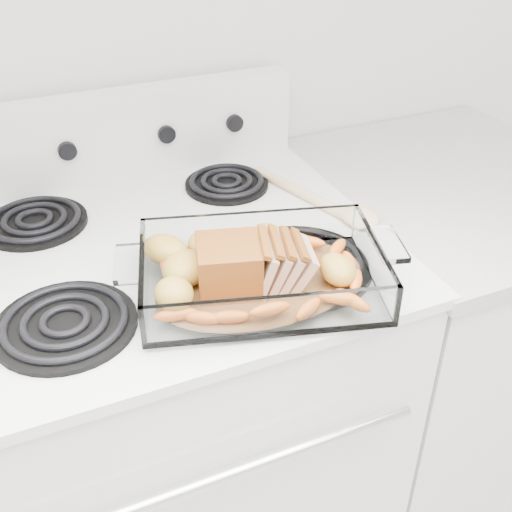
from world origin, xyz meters
name	(u,v)px	position (x,y,z in m)	size (l,w,h in m)	color
electric_range	(177,422)	(0.00, 1.66, 0.48)	(0.78, 0.70, 1.12)	white
counter_right	(431,344)	(0.67, 1.66, 0.47)	(0.58, 0.68, 0.93)	white
baking_dish	(261,278)	(0.11, 1.46, 0.96)	(0.37, 0.24, 0.07)	white
pork_roast	(246,268)	(0.08, 1.46, 0.99)	(0.18, 0.10, 0.08)	brown
roast_vegetables	(249,260)	(0.10, 1.50, 0.97)	(0.39, 0.21, 0.05)	orange
wooden_spoon	(333,205)	(0.34, 1.64, 0.95)	(0.14, 0.30, 0.02)	#EFCA8B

